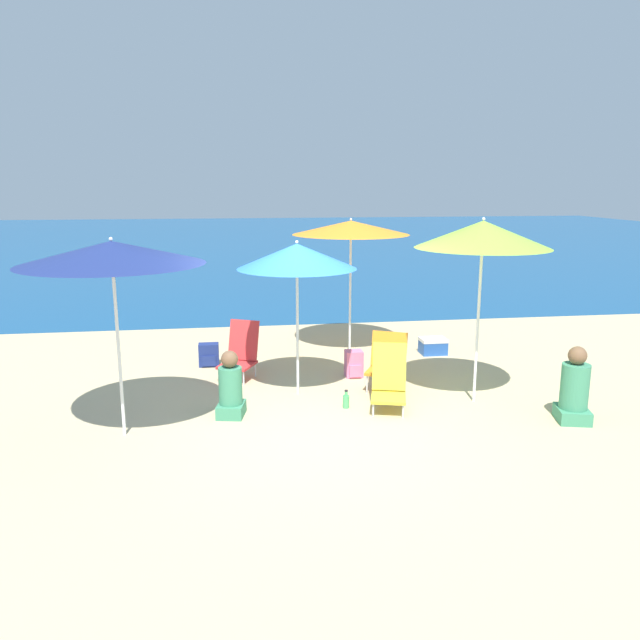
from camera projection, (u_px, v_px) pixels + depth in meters
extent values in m
plane|color=#C6B284|center=(310.00, 414.00, 7.71)|extent=(60.00, 60.00, 0.00)
cube|color=navy|center=(247.00, 239.00, 31.87)|extent=(60.00, 40.00, 0.01)
cylinder|color=white|center=(119.00, 352.00, 6.87)|extent=(0.04, 0.04, 1.95)
cone|color=navy|center=(112.00, 253.00, 6.64)|extent=(1.98, 1.98, 0.25)
sphere|color=white|center=(111.00, 239.00, 6.61)|extent=(0.04, 0.04, 0.04)
cylinder|color=white|center=(350.00, 294.00, 10.40)|extent=(0.04, 0.04, 1.98)
cone|color=orange|center=(351.00, 228.00, 10.16)|extent=(1.92, 1.92, 0.23)
sphere|color=white|center=(351.00, 219.00, 10.13)|extent=(0.04, 0.04, 0.04)
cylinder|color=white|center=(297.00, 332.00, 8.30)|extent=(0.04, 0.04, 1.71)
cone|color=blue|center=(297.00, 256.00, 8.08)|extent=(1.57, 1.57, 0.33)
sphere|color=white|center=(297.00, 242.00, 8.04)|extent=(0.04, 0.04, 0.04)
cylinder|color=white|center=(478.00, 327.00, 7.96)|extent=(0.04, 0.04, 2.01)
cone|color=#8ECC3D|center=(483.00, 234.00, 7.71)|extent=(1.69, 1.69, 0.34)
sphere|color=white|center=(484.00, 219.00, 7.67)|extent=(0.04, 0.04, 0.04)
cylinder|color=silver|center=(219.00, 376.00, 8.92)|extent=(0.02, 0.02, 0.20)
cylinder|color=silver|center=(244.00, 378.00, 8.81)|extent=(0.02, 0.02, 0.20)
cylinder|color=silver|center=(232.00, 368.00, 9.31)|extent=(0.02, 0.02, 0.20)
cylinder|color=silver|center=(255.00, 370.00, 9.20)|extent=(0.02, 0.02, 0.20)
cube|color=red|center=(237.00, 365.00, 9.03)|extent=(0.62, 0.64, 0.04)
cube|color=red|center=(244.00, 340.00, 9.20)|extent=(0.48, 0.36, 0.58)
cylinder|color=silver|center=(373.00, 410.00, 7.61)|extent=(0.02, 0.02, 0.17)
cylinder|color=silver|center=(403.00, 411.00, 7.57)|extent=(0.02, 0.02, 0.17)
cylinder|color=silver|center=(374.00, 398.00, 8.03)|extent=(0.02, 0.02, 0.17)
cylinder|color=silver|center=(403.00, 399.00, 7.99)|extent=(0.02, 0.02, 0.17)
cube|color=yellow|center=(388.00, 397.00, 7.78)|extent=(0.54, 0.60, 0.04)
cube|color=yellow|center=(389.00, 366.00, 7.96)|extent=(0.47, 0.34, 0.58)
cylinder|color=silver|center=(367.00, 384.00, 8.46)|extent=(0.02, 0.02, 0.25)
cylinder|color=silver|center=(397.00, 387.00, 8.33)|extent=(0.02, 0.02, 0.25)
cylinder|color=silver|center=(373.00, 377.00, 8.79)|extent=(0.02, 0.02, 0.25)
cylinder|color=silver|center=(403.00, 380.00, 8.66)|extent=(0.02, 0.02, 0.25)
cube|color=orange|center=(385.00, 372.00, 8.53)|extent=(0.63, 0.59, 0.04)
cube|color=orange|center=(389.00, 349.00, 8.66)|extent=(0.50, 0.35, 0.49)
cube|color=#3F8C66|center=(572.00, 414.00, 7.49)|extent=(0.46, 0.50, 0.16)
cylinder|color=#3F8C66|center=(575.00, 386.00, 7.41)|extent=(0.33, 0.33, 0.55)
sphere|color=brown|center=(578.00, 355.00, 7.33)|extent=(0.22, 0.22, 0.22)
cube|color=#3F8C66|center=(231.00, 410.00, 7.65)|extent=(0.38, 0.43, 0.16)
cylinder|color=#3F8C66|center=(230.00, 386.00, 7.58)|extent=(0.29, 0.29, 0.46)
sphere|color=brown|center=(230.00, 359.00, 7.51)|extent=(0.21, 0.21, 0.21)
cube|color=pink|center=(354.00, 364.00, 9.19)|extent=(0.25, 0.22, 0.39)
cube|color=pink|center=(355.00, 371.00, 9.08)|extent=(0.18, 0.03, 0.18)
cube|color=navy|center=(209.00, 355.00, 9.73)|extent=(0.31, 0.20, 0.36)
cube|color=navy|center=(209.00, 361.00, 9.64)|extent=(0.22, 0.03, 0.16)
cylinder|color=#4CB266|center=(346.00, 402.00, 7.92)|extent=(0.08, 0.08, 0.17)
cylinder|color=#4CB266|center=(346.00, 393.00, 7.89)|extent=(0.04, 0.04, 0.06)
cylinder|color=black|center=(346.00, 391.00, 7.89)|extent=(0.04, 0.04, 0.02)
cube|color=#2859B2|center=(433.00, 347.00, 10.44)|extent=(0.42, 0.33, 0.21)
cube|color=white|center=(433.00, 340.00, 10.41)|extent=(0.43, 0.34, 0.05)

